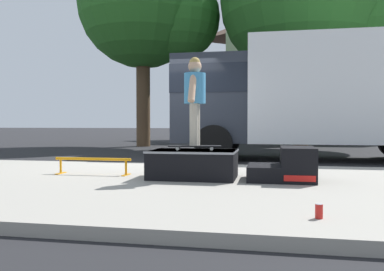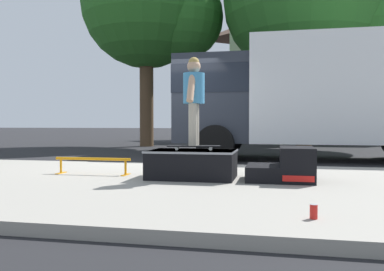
% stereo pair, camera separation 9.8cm
% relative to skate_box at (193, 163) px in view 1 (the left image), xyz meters
% --- Properties ---
extents(ground_plane, '(140.00, 140.00, 0.00)m').
position_rel_skate_box_xyz_m(ground_plane, '(-1.39, 2.60, -0.34)').
color(ground_plane, black).
extents(sidewalk_slab, '(50.00, 5.00, 0.12)m').
position_rel_skate_box_xyz_m(sidewalk_slab, '(-1.39, -0.40, -0.28)').
color(sidewalk_slab, gray).
rests_on(sidewalk_slab, ground).
extents(skate_box, '(1.28, 0.84, 0.42)m').
position_rel_skate_box_xyz_m(skate_box, '(0.00, 0.00, 0.00)').
color(skate_box, black).
rests_on(skate_box, sidewalk_slab).
extents(kicker_ramp, '(0.93, 0.80, 0.48)m').
position_rel_skate_box_xyz_m(kicker_ramp, '(1.36, -0.00, -0.02)').
color(kicker_ramp, black).
rests_on(kicker_ramp, sidewalk_slab).
extents(grind_rail, '(1.27, 0.28, 0.27)m').
position_rel_skate_box_xyz_m(grind_rail, '(-1.66, 0.13, -0.03)').
color(grind_rail, orange).
rests_on(grind_rail, sidewalk_slab).
extents(skateboard, '(0.80, 0.31, 0.07)m').
position_rel_skate_box_xyz_m(skateboard, '(0.02, -0.00, 0.25)').
color(skateboard, black).
rests_on(skateboard, skate_box).
extents(skater_kid, '(0.32, 0.67, 1.30)m').
position_rel_skate_box_xyz_m(skater_kid, '(0.02, -0.00, 1.03)').
color(skater_kid, '#B7AD99').
rests_on(skater_kid, skateboard).
extents(soda_can, '(0.07, 0.07, 0.13)m').
position_rel_skate_box_xyz_m(soda_can, '(1.53, -2.29, -0.16)').
color(soda_can, red).
rests_on(soda_can, sidewalk_slab).
extents(box_truck, '(6.91, 2.63, 3.05)m').
position_rel_skate_box_xyz_m(box_truck, '(2.13, 4.80, 1.36)').
color(box_truck, white).
rests_on(box_truck, ground).
extents(street_tree_main, '(5.76, 5.24, 8.43)m').
position_rel_skate_box_xyz_m(street_tree_main, '(-3.64, 9.90, 5.31)').
color(street_tree_main, brown).
rests_on(street_tree_main, ground).
extents(street_tree_neighbour, '(6.64, 6.04, 8.61)m').
position_rel_skate_box_xyz_m(street_tree_neighbour, '(2.61, 9.65, 5.07)').
color(street_tree_neighbour, brown).
rests_on(street_tree_neighbour, ground).
extents(house_behind, '(9.54, 8.23, 8.40)m').
position_rel_skate_box_xyz_m(house_behind, '(3.40, 18.41, 3.90)').
color(house_behind, beige).
rests_on(house_behind, ground).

